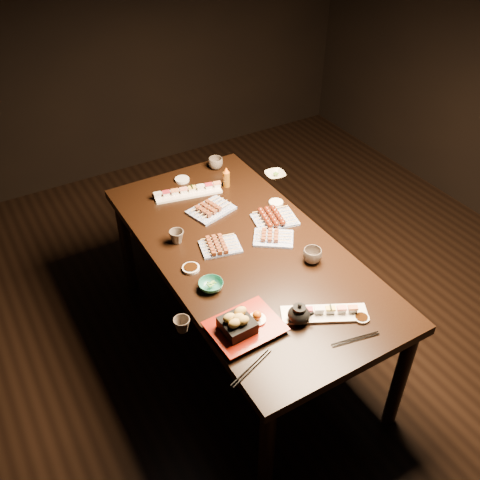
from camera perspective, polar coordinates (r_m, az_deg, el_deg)
name	(u,v)px	position (r m, az deg, el deg)	size (l,w,h in m)	color
ground	(304,339)	(3.36, 6.85, -10.48)	(5.00, 5.00, 0.00)	black
dining_table	(244,299)	(3.04, 0.48, -6.35)	(0.90, 1.80, 0.75)	black
sushi_platter_near	(325,311)	(2.45, 9.01, -7.51)	(0.39, 0.11, 0.05)	white
sushi_platter_far	(188,190)	(3.21, -5.59, 5.28)	(0.40, 0.11, 0.05)	white
yakitori_plate_center	(220,244)	(2.78, -2.11, -0.43)	(0.21, 0.15, 0.05)	#828EB6
yakitori_plate_right	(274,235)	(2.84, 3.60, 0.49)	(0.21, 0.15, 0.05)	#828EB6
yakitori_plate_left	(211,207)	(3.04, -3.11, 3.55)	(0.24, 0.18, 0.06)	#828EB6
tsukune_plate	(275,217)	(2.97, 3.75, 2.52)	(0.24, 0.17, 0.06)	#828EB6
edamame_bowl_green	(211,285)	(2.55, -3.11, -4.85)	(0.12, 0.12, 0.04)	#287B67
edamame_bowl_cream	(275,175)	(3.37, 3.76, 6.94)	(0.12, 0.12, 0.03)	beige
tempura_tray	(245,321)	(2.34, 0.57, -8.60)	(0.31, 0.25, 0.11)	black
teacup_near_left	(182,325)	(2.36, -6.22, -8.99)	(0.07, 0.07, 0.07)	#4F443C
teacup_mid_right	(312,256)	(2.71, 7.72, -1.66)	(0.10, 0.10, 0.08)	#4F443C
teacup_far_left	(177,237)	(2.83, -6.77, 0.35)	(0.08, 0.08, 0.07)	#4F443C
teacup_far_right	(216,163)	(3.44, -2.62, 8.18)	(0.09, 0.09, 0.07)	#4F443C
teapot	(299,313)	(2.39, 6.31, -7.73)	(0.12, 0.12, 0.10)	black
condiment_bottle	(226,177)	(3.24, -1.47, 6.74)	(0.04, 0.04, 0.13)	brown
sauce_dish_west	(191,268)	(2.67, -5.26, -3.03)	(0.09, 0.09, 0.02)	white
sauce_dish_east	(276,203)	(3.12, 3.86, 3.99)	(0.08, 0.08, 0.01)	white
sauce_dish_se	(361,318)	(2.48, 12.82, -8.12)	(0.07, 0.07, 0.01)	white
sauce_dish_nw	(182,180)	(3.34, -6.20, 6.42)	(0.09, 0.09, 0.02)	white
chopsticks_near	(251,367)	(2.24, 1.22, -13.44)	(0.25, 0.02, 0.01)	black
chopsticks_se	(355,339)	(2.39, 12.22, -10.28)	(0.23, 0.02, 0.01)	black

